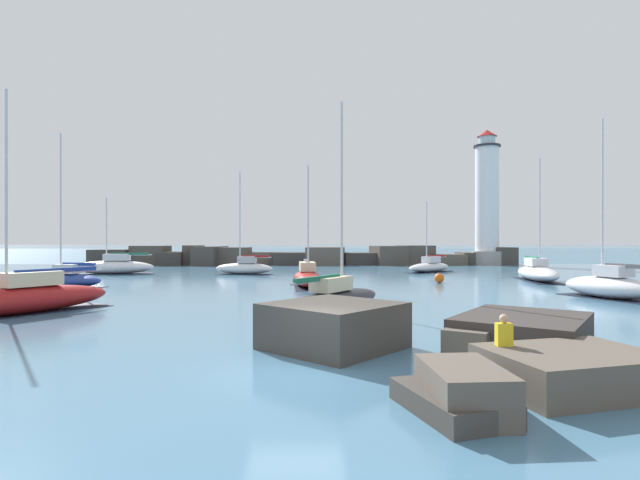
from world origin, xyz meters
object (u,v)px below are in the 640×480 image
at_px(sailboat_moored_8, 335,298).
at_px(sailboat_moored_3, 245,267).
at_px(sailboat_moored_0, 22,298).
at_px(mooring_buoy_orange_near, 439,278).
at_px(sailboat_moored_6, 113,266).
at_px(sailboat_moored_4, 66,279).
at_px(person_on_rocks, 504,345).
at_px(lighthouse, 487,205).
at_px(sailboat_moored_7, 430,266).
at_px(sailboat_moored_2, 537,272).
at_px(sailboat_moored_1, 308,277).
at_px(sailboat_moored_5, 609,285).

bearing_deg(sailboat_moored_8, sailboat_moored_3, 105.99).
xyz_separation_m(sailboat_moored_0, mooring_buoy_orange_near, (23.07, 15.08, -0.33)).
bearing_deg(sailboat_moored_3, mooring_buoy_orange_near, -32.45).
xyz_separation_m(sailboat_moored_6, sailboat_moored_8, (20.01, -25.91, -0.12)).
bearing_deg(sailboat_moored_4, person_on_rocks, -48.16).
height_order(lighthouse, sailboat_moored_4, lighthouse).
bearing_deg(sailboat_moored_0, lighthouse, 48.92).
relative_size(sailboat_moored_0, sailboat_moored_7, 1.38).
bearing_deg(sailboat_moored_2, mooring_buoy_orange_near, -167.40).
height_order(sailboat_moored_8, person_on_rocks, sailboat_moored_8).
bearing_deg(sailboat_moored_1, lighthouse, 50.76).
distance_m(mooring_buoy_orange_near, person_on_rocks, 27.09).
bearing_deg(sailboat_moored_7, sailboat_moored_5, -78.73).
bearing_deg(sailboat_moored_7, sailboat_moored_1, -130.23).
height_order(sailboat_moored_1, sailboat_moored_7, sailboat_moored_1).
distance_m(lighthouse, sailboat_moored_5, 38.51).
relative_size(sailboat_moored_2, mooring_buoy_orange_near, 10.36).
height_order(sailboat_moored_3, sailboat_moored_7, sailboat_moored_3).
bearing_deg(sailboat_moored_6, sailboat_moored_2, -13.64).
relative_size(sailboat_moored_3, sailboat_moored_6, 1.25).
xyz_separation_m(sailboat_moored_7, mooring_buoy_orange_near, (-2.50, -12.85, -0.20)).
height_order(sailboat_moored_0, sailboat_moored_6, sailboat_moored_0).
xyz_separation_m(sailboat_moored_3, mooring_buoy_orange_near, (16.13, -10.26, -0.29)).
relative_size(sailboat_moored_1, sailboat_moored_8, 0.87).
xyz_separation_m(lighthouse, sailboat_moored_7, (-11.27, -14.34, -7.38)).
bearing_deg(sailboat_moored_7, sailboat_moored_6, -176.64).
relative_size(sailboat_moored_4, person_on_rocks, 6.70).
xyz_separation_m(lighthouse, sailboat_moored_8, (-22.69, -42.09, -7.35)).
relative_size(sailboat_moored_7, sailboat_moored_8, 0.73).
bearing_deg(sailboat_moored_0, sailboat_moored_2, 28.25).
bearing_deg(sailboat_moored_3, sailboat_moored_0, -105.33).
xyz_separation_m(sailboat_moored_4, mooring_buoy_orange_near, (26.95, 2.74, -0.25)).
relative_size(sailboat_moored_0, sailboat_moored_1, 1.16).
bearing_deg(sailboat_moored_7, sailboat_moored_2, -61.07).
height_order(sailboat_moored_6, sailboat_moored_7, sailboat_moored_6).
distance_m(sailboat_moored_1, sailboat_moored_4, 16.84).
relative_size(sailboat_moored_5, mooring_buoy_orange_near, 10.90).
distance_m(sailboat_moored_2, mooring_buoy_orange_near, 8.76).
distance_m(sailboat_moored_1, sailboat_moored_5, 18.94).
bearing_deg(sailboat_moored_7, mooring_buoy_orange_near, -101.01).
bearing_deg(sailboat_moored_6, sailboat_moored_0, -77.35).
bearing_deg(sailboat_moored_5, person_on_rocks, -127.78).
height_order(sailboat_moored_5, person_on_rocks, sailboat_moored_5).
xyz_separation_m(lighthouse, person_on_rocks, (-19.46, -53.67, -7.07)).
xyz_separation_m(sailboat_moored_1, sailboat_moored_2, (18.66, 3.98, 0.05)).
bearing_deg(sailboat_moored_2, sailboat_moored_3, 161.31).
height_order(sailboat_moored_2, sailboat_moored_6, sailboat_moored_2).
bearing_deg(person_on_rocks, sailboat_moored_8, 105.59).
bearing_deg(sailboat_moored_3, sailboat_moored_8, -74.01).
xyz_separation_m(sailboat_moored_6, person_on_rocks, (23.24, -37.49, 0.16)).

